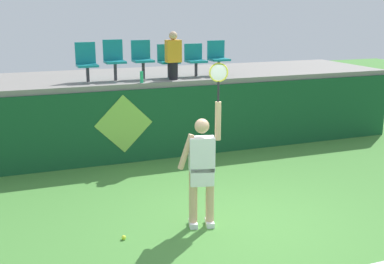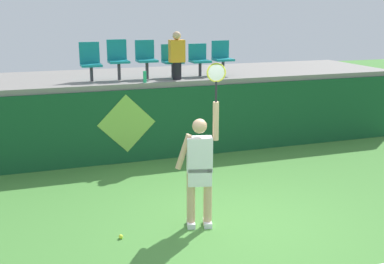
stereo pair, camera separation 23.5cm
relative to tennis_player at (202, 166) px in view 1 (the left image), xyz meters
The scene contains 14 objects.
ground_plane 1.13m from the tennis_player, 13.95° to the right, with size 40.00×40.00×0.00m, color #478438.
court_back_wall 3.67m from the tennis_player, 81.06° to the left, with size 12.12×0.20×1.60m, color #144C28.
spectator_platform 5.09m from the tennis_player, 83.52° to the left, with size 12.12×2.88×0.12m, color gray.
tennis_player is the anchor object (origin of this frame).
tennis_ball 1.56m from the tennis_player, behind, with size 0.07×0.07×0.07m, color #D1E533.
water_bottle 3.78m from the tennis_player, 88.95° to the left, with size 0.07×0.07×0.25m, color #26B272.
stadium_chair_0 4.58m from the tennis_player, 103.00° to the left, with size 0.44×0.42×0.85m.
stadium_chair_1 4.50m from the tennis_player, 95.10° to the left, with size 0.44×0.42×0.89m.
stadium_chair_2 4.48m from the tennis_player, 86.59° to the left, with size 0.44×0.42×0.86m.
stadium_chair_3 4.54m from the tennis_player, 78.56° to the left, with size 0.44×0.42×0.75m.
stadium_chair_4 4.71m from the tennis_player, 70.29° to the left, with size 0.44×0.42×0.75m.
stadium_chair_5 4.94m from the tennis_player, 63.70° to the left, with size 0.44×0.42×0.81m.
spectator_0 4.21m from the tennis_player, 77.44° to the left, with size 0.34×0.20×1.07m.
wall_signage_mount 3.67m from the tennis_player, 96.42° to the left, with size 1.27×0.01×1.52m.
Camera 1 is at (-3.20, -6.36, 3.30)m, focal length 45.69 mm.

